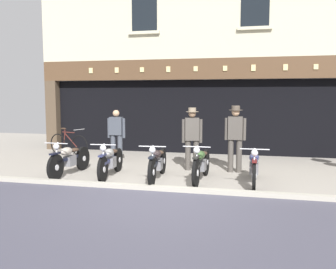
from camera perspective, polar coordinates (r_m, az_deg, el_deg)
The scene contains 13 objects.
ground at distance 6.99m, azimuth -3.39°, elevation -11.24°, with size 23.53×22.00×0.18m.
shop_facade at distance 14.49m, azimuth 5.60°, elevation 5.04°, with size 11.83×4.42×6.71m.
motorcycle_left at distance 9.71m, azimuth -15.20°, elevation -3.71°, with size 0.62×1.97×0.92m.
motorcycle_center_left at distance 9.29m, azimuth -9.00°, elevation -4.03°, with size 0.62×1.94×0.92m.
motorcycle_center at distance 8.86m, azimuth -1.65°, elevation -4.39°, with size 0.62×2.10×0.92m.
motorcycle_center_right at distance 8.75m, azimuth 5.23°, elevation -4.52°, with size 0.62×2.03×0.93m.
motorcycle_right at distance 8.68m, azimuth 13.32°, elevation -4.83°, with size 0.62×1.96×0.92m.
salesman_left at distance 11.17m, azimuth -8.10°, elevation 0.13°, with size 0.56×0.25×1.61m.
shopkeeper_center at distance 9.96m, azimuth 3.79°, elevation -0.18°, with size 0.55×0.34×1.72m.
salesman_right at distance 9.82m, azimuth 10.50°, elevation -0.09°, with size 0.56×0.36×1.78m.
advert_board_near at distance 13.25m, azimuth -2.12°, elevation 4.76°, with size 0.65×0.03×1.12m.
advert_board_far at distance 13.54m, azimuth -6.15°, elevation 4.35°, with size 0.72×0.03×1.10m.
leaning_bicycle at distance 13.03m, azimuth -15.35°, elevation -1.42°, with size 1.68×0.66×0.95m.
Camera 1 is at (1.91, -7.38, 2.04)m, focal length 38.86 mm.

